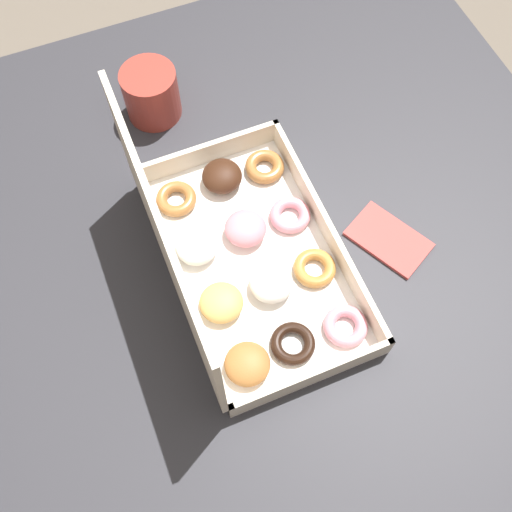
{
  "coord_description": "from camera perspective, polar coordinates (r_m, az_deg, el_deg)",
  "views": [
    {
      "loc": [
        -0.39,
        0.19,
        1.5
      ],
      "look_at": [
        -0.05,
        0.05,
        0.74
      ],
      "focal_mm": 42.0,
      "sensor_mm": 36.0,
      "label": 1
    }
  ],
  "objects": [
    {
      "name": "donut_box",
      "position": [
        0.81,
        -2.07,
        0.15
      ],
      "size": [
        0.38,
        0.24,
        0.24
      ],
      "color": "white",
      "rests_on": "dining_table"
    },
    {
      "name": "coffee_mug",
      "position": [
        0.99,
        -9.96,
        15.04
      ],
      "size": [
        0.09,
        0.09,
        0.09
      ],
      "color": "#A3382D",
      "rests_on": "dining_table"
    },
    {
      "name": "ground_plane",
      "position": [
        1.56,
        1.18,
        -9.88
      ],
      "size": [
        8.0,
        8.0,
        0.0
      ],
      "primitive_type": "plane",
      "color": "#6B6054"
    },
    {
      "name": "paper_napkin",
      "position": [
        0.89,
        12.52,
        1.56
      ],
      "size": [
        0.13,
        0.12,
        0.01
      ],
      "color": "#CC4C47",
      "rests_on": "dining_table"
    },
    {
      "name": "dining_table",
      "position": [
        0.98,
        1.86,
        0.2
      ],
      "size": [
        0.97,
        0.97,
        0.72
      ],
      "color": "#2D2D33",
      "rests_on": "ground_plane"
    }
  ]
}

